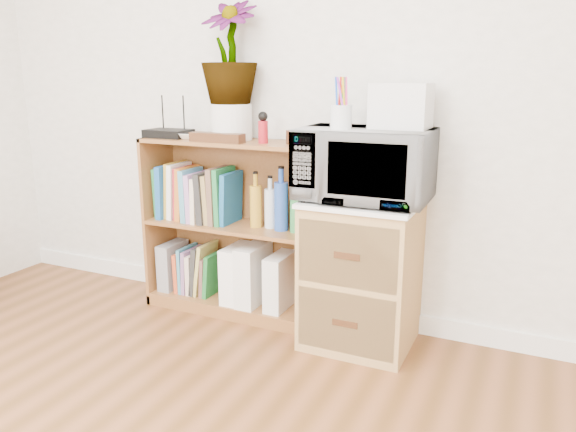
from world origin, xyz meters
The scene contains 21 objects.
skirting_board centered at (0.00, 2.24, 0.05)m, with size 4.00×0.02×0.10m, color white.
bookshelf centered at (-0.35, 2.10, 0.47)m, with size 1.00×0.30×0.95m, color brown.
wicker_unit centered at (0.40, 2.02, 0.35)m, with size 0.50×0.45×0.70m, color #9E7542.
microwave centered at (0.40, 2.02, 0.88)m, with size 0.59×0.40×0.33m, color white.
pen_cup centered at (0.31, 1.93, 1.10)m, with size 0.10×0.10×0.11m, color silver.
small_appliance centered at (0.54, 2.09, 1.15)m, with size 0.25×0.21×0.20m, color silver.
router centered at (-0.73, 2.08, 0.97)m, with size 0.24×0.16×0.04m, color black.
white_bowl centered at (-0.60, 2.07, 0.97)m, with size 0.13×0.13×0.03m, color white.
plant_pot centered at (-0.36, 2.12, 1.04)m, with size 0.22×0.22×0.19m, color silver.
potted_plant centered at (-0.36, 2.12, 1.39)m, with size 0.29×0.29×0.51m, color #386C2B.
trinket_box centered at (-0.37, 2.00, 0.97)m, with size 0.29×0.07×0.05m, color #3A1B10.
kokeshi_doll centered at (-0.14, 2.06, 1.01)m, with size 0.05×0.05×0.11m, color maroon.
wooden_bowl centered at (0.02, 2.11, 0.98)m, with size 0.11×0.11×0.07m, color #381C0F.
paint_jars centered at (0.11, 2.01, 0.98)m, with size 0.12×0.04×0.06m, color pink.
file_box centered at (-0.76, 2.10, 0.20)m, with size 0.08×0.21×0.27m, color gray.
magazine_holder_left centered at (-0.32, 2.09, 0.22)m, with size 0.10×0.25×0.31m, color white.
magazine_holder_mid centered at (-0.23, 2.09, 0.23)m, with size 0.10×0.26×0.33m, color white.
magazine_holder_right centered at (-0.07, 2.09, 0.22)m, with size 0.09×0.24×0.30m, color silver.
cookbooks centered at (-0.58, 2.10, 0.64)m, with size 0.47×0.20×0.31m.
liquor_bottles centered at (-0.04, 2.10, 0.65)m, with size 0.38×0.07×0.32m.
lower_books centered at (-0.59, 2.10, 0.20)m, with size 0.24×0.19×0.30m.
Camera 1 is at (1.15, -0.43, 1.29)m, focal length 35.00 mm.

